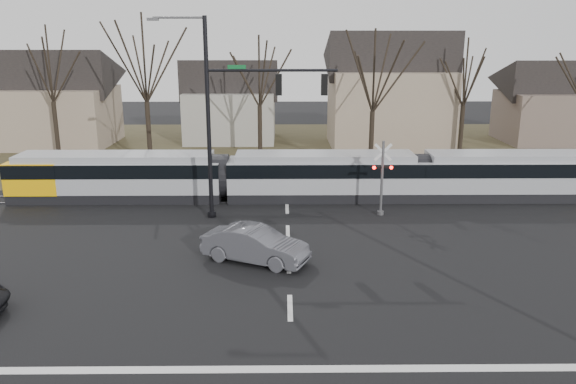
{
  "coord_description": "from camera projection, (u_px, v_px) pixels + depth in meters",
  "views": [
    {
      "loc": [
        -0.25,
        -15.87,
        9.06
      ],
      "look_at": [
        0.0,
        9.0,
        2.3
      ],
      "focal_mm": 35.0,
      "sensor_mm": 36.0,
      "label": 1
    }
  ],
  "objects": [
    {
      "name": "ground",
      "position": [
        291.0,
        337.0,
        17.7
      ],
      "size": [
        140.0,
        140.0,
        0.0
      ],
      "primitive_type": "plane",
      "color": "black"
    },
    {
      "name": "grass_verge",
      "position": [
        285.0,
        148.0,
        48.57
      ],
      "size": [
        140.0,
        28.0,
        0.01
      ],
      "primitive_type": "cube",
      "color": "#38331E",
      "rests_on": "ground"
    },
    {
      "name": "stop_line",
      "position": [
        292.0,
        369.0,
        15.96
      ],
      "size": [
        28.0,
        0.35,
        0.01
      ],
      "primitive_type": "cube",
      "color": "silver",
      "rests_on": "ground"
    },
    {
      "name": "lane_dashes",
      "position": [
        287.0,
        198.0,
        33.13
      ],
      "size": [
        0.18,
        30.0,
        0.01
      ],
      "color": "silver",
      "rests_on": "ground"
    },
    {
      "name": "rail_pair",
      "position": [
        287.0,
        199.0,
        32.93
      ],
      "size": [
        90.0,
        1.52,
        0.06
      ],
      "color": "#59595E",
      "rests_on": "ground"
    },
    {
      "name": "tram",
      "position": [
        322.0,
        174.0,
        32.77
      ],
      "size": [
        35.89,
        2.66,
        2.72
      ],
      "color": "gray",
      "rests_on": "ground"
    },
    {
      "name": "sedan",
      "position": [
        255.0,
        245.0,
        23.55
      ],
      "size": [
        4.98,
        5.72,
        1.49
      ],
      "primitive_type": "imported",
      "rotation": [
        0.0,
        0.0,
        1.15
      ],
      "color": "#505057",
      "rests_on": "ground"
    },
    {
      "name": "signal_pole_far",
      "position": [
        240.0,
        109.0,
        28.24
      ],
      "size": [
        9.28,
        0.44,
        10.2
      ],
      "color": "black",
      "rests_on": "ground"
    },
    {
      "name": "rail_crossing_signal",
      "position": [
        382.0,
        180.0,
        29.6
      ],
      "size": [
        1.08,
        0.36,
        4.0
      ],
      "color": "#59595B",
      "rests_on": "ground"
    },
    {
      "name": "tree_row",
      "position": [
        313.0,
        97.0,
        41.49
      ],
      "size": [
        59.2,
        7.2,
        10.0
      ],
      "color": "black",
      "rests_on": "ground"
    },
    {
      "name": "house_a",
      "position": [
        57.0,
        94.0,
        49.14
      ],
      "size": [
        9.72,
        8.64,
        8.6
      ],
      "color": "gray",
      "rests_on": "ground"
    },
    {
      "name": "house_b",
      "position": [
        230.0,
        97.0,
        51.34
      ],
      "size": [
        8.64,
        7.56,
        7.65
      ],
      "color": "gray",
      "rests_on": "ground"
    },
    {
      "name": "house_c",
      "position": [
        390.0,
        86.0,
        48.25
      ],
      "size": [
        10.8,
        8.64,
        10.1
      ],
      "color": "gray",
      "rests_on": "ground"
    },
    {
      "name": "house_d",
      "position": [
        550.0,
        98.0,
        50.66
      ],
      "size": [
        8.64,
        7.56,
        7.65
      ],
      "color": "brown",
      "rests_on": "ground"
    }
  ]
}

